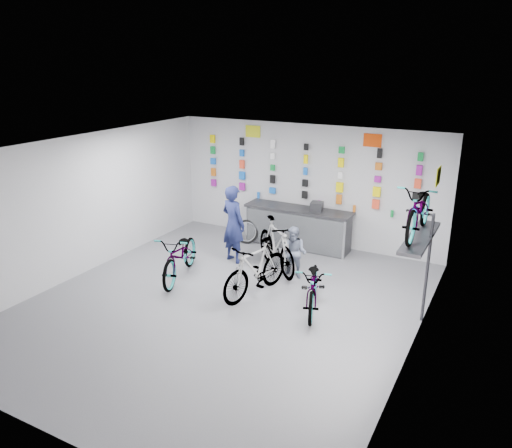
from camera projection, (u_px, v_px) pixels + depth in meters
The scene contains 21 objects.
floor at pixel (223, 304), 9.58m from camera, with size 8.00×8.00×0.00m, color #57575D.
ceiling at pixel (219, 149), 8.63m from camera, with size 8.00×8.00×0.00m, color white.
wall_back at pixel (306, 184), 12.45m from camera, with size 7.00×7.00×0.00m, color silver.
wall_front at pixel (38, 331), 5.76m from camera, with size 7.00×7.00×0.00m, color silver.
wall_left at pixel (82, 205), 10.67m from camera, with size 8.00×8.00×0.00m, color silver.
wall_right at pixel (418, 266), 7.54m from camera, with size 8.00×8.00×0.00m, color silver.
counter at pixel (298, 228), 12.39m from camera, with size 2.70×0.66×1.00m.
merch_wall at pixel (307, 175), 12.29m from camera, with size 5.56×0.08×1.56m.
wall_bracket at pixel (421, 242), 8.63m from camera, with size 0.39×1.90×2.00m.
sign_left at pixel (253, 131), 12.72m from camera, with size 0.42×0.02×0.30m, color yellow.
sign_right at pixel (372, 140), 11.34m from camera, with size 0.42×0.02×0.30m, color #E04009.
sign_side at pixel (438, 176), 8.19m from camera, with size 0.02×0.40×0.30m, color yellow.
bike_left at pixel (180, 255), 10.59m from camera, with size 0.69×1.98×1.04m, color gray.
bike_center at pixel (256, 269), 9.80m from camera, with size 0.53×1.87×1.12m, color gray.
bike_right at pixel (314, 285), 9.28m from camera, with size 0.63×1.82×0.96m, color gray.
bike_service at pixel (276, 245), 10.99m from camera, with size 0.54×1.93×1.16m, color gray.
bike_wall at pixel (420, 209), 8.48m from camera, with size 0.63×1.80×0.95m, color gray.
clerk at pixel (233, 224), 11.38m from camera, with size 0.66×0.43×1.80m, color #1A214F.
customer at pixel (294, 253), 10.60m from camera, with size 0.55×0.43×1.13m, color slate.
spare_wheel at pixel (247, 232), 12.70m from camera, with size 0.66×0.39×0.61m.
register at pixel (317, 206), 11.99m from camera, with size 0.28×0.30×0.22m, color black.
Camera 1 is at (4.62, -7.29, 4.49)m, focal length 35.00 mm.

